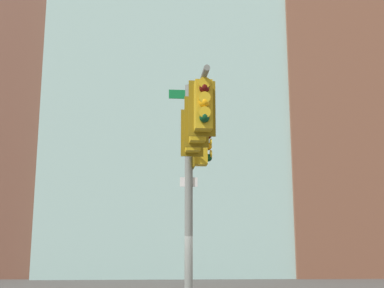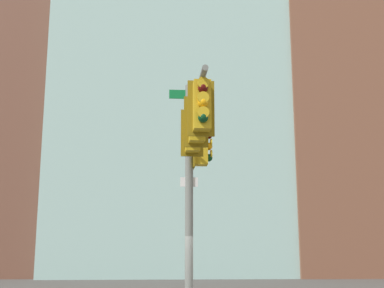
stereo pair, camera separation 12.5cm
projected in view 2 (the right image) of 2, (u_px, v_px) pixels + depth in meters
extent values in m
cylinder|color=slate|center=(189.00, 207.00, 13.22)|extent=(0.21, 0.21, 6.45)
cylinder|color=slate|center=(196.00, 98.00, 11.77)|extent=(3.95, 0.12, 0.12)
cylinder|color=slate|center=(191.00, 130.00, 12.90)|extent=(1.04, 0.08, 0.75)
cube|color=#0F6B33|center=(189.00, 95.00, 13.84)|extent=(0.03, 1.06, 0.24)
cube|color=#0F6B33|center=(189.00, 105.00, 13.77)|extent=(1.03, 0.03, 0.24)
cube|color=white|center=(189.00, 182.00, 13.35)|extent=(0.03, 0.45, 0.24)
cube|color=gold|center=(193.00, 131.00, 12.51)|extent=(0.34, 0.34, 1.00)
cube|color=#775E0F|center=(192.00, 133.00, 12.69)|extent=(0.04, 0.54, 1.16)
sphere|color=red|center=(193.00, 117.00, 12.37)|extent=(0.20, 0.20, 0.20)
cylinder|color=gold|center=(194.00, 112.00, 12.32)|extent=(0.04, 0.23, 0.23)
sphere|color=#4C330A|center=(193.00, 129.00, 12.31)|extent=(0.20, 0.20, 0.20)
cylinder|color=gold|center=(194.00, 125.00, 12.26)|extent=(0.04, 0.23, 0.23)
sphere|color=#0A3819|center=(193.00, 142.00, 12.24)|extent=(0.20, 0.20, 0.20)
cylinder|color=gold|center=(194.00, 137.00, 12.20)|extent=(0.04, 0.23, 0.23)
cube|color=gold|center=(197.00, 120.00, 11.44)|extent=(0.34, 0.34, 1.00)
cube|color=#775E0F|center=(196.00, 122.00, 11.62)|extent=(0.04, 0.54, 1.16)
sphere|color=#470A07|center=(198.00, 104.00, 11.30)|extent=(0.20, 0.20, 0.20)
cylinder|color=gold|center=(198.00, 99.00, 11.25)|extent=(0.04, 0.23, 0.23)
sphere|color=#F29E0C|center=(198.00, 117.00, 11.24)|extent=(0.20, 0.20, 0.20)
cylinder|color=gold|center=(198.00, 112.00, 11.19)|extent=(0.04, 0.23, 0.23)
sphere|color=#0A3819|center=(198.00, 131.00, 11.17)|extent=(0.20, 0.20, 0.20)
cylinder|color=gold|center=(198.00, 126.00, 11.13)|extent=(0.04, 0.23, 0.23)
cube|color=gold|center=(202.00, 106.00, 10.37)|extent=(0.34, 0.34, 1.00)
cube|color=#775E0F|center=(201.00, 108.00, 10.55)|extent=(0.04, 0.54, 1.16)
sphere|color=#470A07|center=(203.00, 88.00, 10.23)|extent=(0.20, 0.20, 0.20)
cylinder|color=gold|center=(203.00, 83.00, 10.18)|extent=(0.04, 0.23, 0.23)
sphere|color=#F29E0C|center=(203.00, 103.00, 10.17)|extent=(0.20, 0.20, 0.20)
cylinder|color=gold|center=(203.00, 97.00, 10.12)|extent=(0.04, 0.23, 0.23)
sphere|color=#0A3819|center=(203.00, 118.00, 10.10)|extent=(0.20, 0.20, 0.20)
cylinder|color=gold|center=(203.00, 112.00, 10.06)|extent=(0.04, 0.23, 0.23)
cube|color=gold|center=(201.00, 146.00, 13.57)|extent=(0.34, 0.34, 1.00)
cube|color=#775E0F|center=(193.00, 146.00, 13.55)|extent=(0.54, 0.04, 1.16)
sphere|color=#470A07|center=(208.00, 135.00, 13.65)|extent=(0.20, 0.20, 0.20)
cylinder|color=gold|center=(211.00, 132.00, 13.67)|extent=(0.23, 0.04, 0.23)
sphere|color=#F29E0C|center=(209.00, 146.00, 13.59)|extent=(0.20, 0.20, 0.20)
cylinder|color=gold|center=(211.00, 143.00, 13.61)|extent=(0.23, 0.04, 0.23)
sphere|color=#0A3819|center=(209.00, 158.00, 13.52)|extent=(0.20, 0.20, 0.20)
cylinder|color=gold|center=(211.00, 154.00, 13.55)|extent=(0.23, 0.04, 0.23)
cube|color=brown|center=(64.00, 49.00, 60.96)|extent=(23.50, 14.25, 51.24)
cube|color=#845B47|center=(122.00, 109.00, 62.04)|extent=(17.95, 14.63, 38.07)
cube|color=brown|center=(347.00, 59.00, 60.64)|extent=(21.86, 19.41, 48.59)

